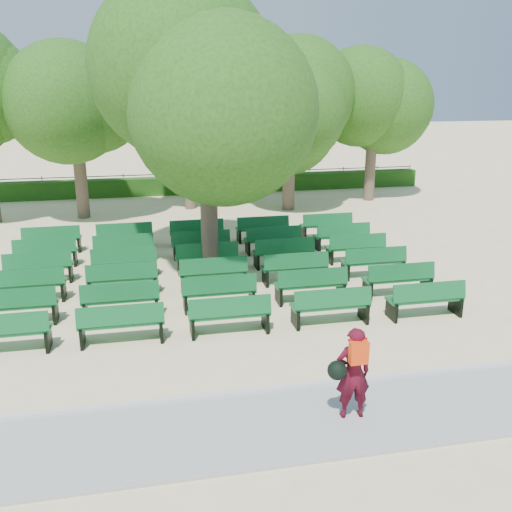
% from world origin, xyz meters
% --- Properties ---
extents(ground, '(120.00, 120.00, 0.00)m').
position_xyz_m(ground, '(0.00, 0.00, 0.00)').
color(ground, beige).
extents(paving, '(30.00, 2.20, 0.06)m').
position_xyz_m(paving, '(0.00, -7.40, 0.03)').
color(paving, '#A4A4A0').
rests_on(paving, ground).
extents(curb, '(30.00, 0.12, 0.10)m').
position_xyz_m(curb, '(0.00, -6.25, 0.05)').
color(curb, silver).
rests_on(curb, ground).
extents(hedge, '(26.00, 0.70, 0.90)m').
position_xyz_m(hedge, '(0.00, 14.00, 0.45)').
color(hedge, '#225215').
rests_on(hedge, ground).
extents(fence, '(26.00, 0.10, 1.02)m').
position_xyz_m(fence, '(0.00, 14.40, 0.00)').
color(fence, black).
rests_on(fence, ground).
extents(tree_line, '(21.80, 6.80, 7.04)m').
position_xyz_m(tree_line, '(0.00, 10.00, 0.00)').
color(tree_line, '#2A5E19').
rests_on(tree_line, ground).
extents(bench_array, '(1.94, 0.64, 1.22)m').
position_xyz_m(bench_array, '(-0.33, 0.42, 0.10)').
color(bench_array, '#105C29').
rests_on(bench_array, ground).
extents(tree_among, '(5.50, 5.50, 7.64)m').
position_xyz_m(tree_among, '(-0.20, 1.03, 5.15)').
color(tree_among, brown).
rests_on(tree_among, ground).
extents(person, '(0.80, 0.49, 1.70)m').
position_xyz_m(person, '(1.19, -7.42, 0.94)').
color(person, '#490A18').
rests_on(person, ground).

